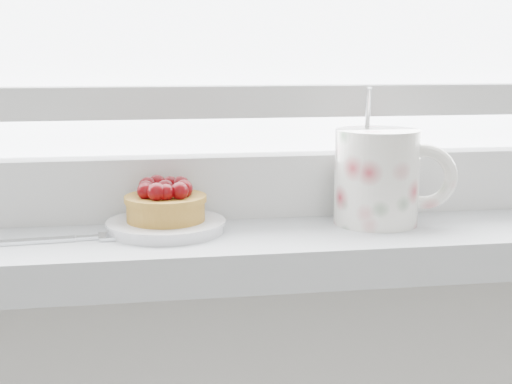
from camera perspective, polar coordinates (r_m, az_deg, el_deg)
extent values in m
cube|color=silver|center=(0.76, -0.69, -4.41)|extent=(1.60, 0.20, 0.04)
cube|color=silver|center=(0.82, -1.45, 0.60)|extent=(1.30, 0.05, 0.07)
cube|color=silver|center=(0.81, -1.48, 7.26)|extent=(1.30, 0.04, 0.04)
cylinder|color=silver|center=(0.75, -7.20, -2.72)|extent=(0.12, 0.12, 0.01)
cylinder|color=#996921|center=(0.74, -7.23, -1.28)|extent=(0.08, 0.08, 0.03)
cylinder|color=#996921|center=(0.74, -7.25, -0.52)|extent=(0.08, 0.08, 0.01)
sphere|color=#400003|center=(0.74, -7.27, 0.28)|extent=(0.02, 0.02, 0.02)
sphere|color=#400003|center=(0.75, -5.75, 0.36)|extent=(0.02, 0.02, 0.02)
sphere|color=#400003|center=(0.76, -6.04, 0.57)|extent=(0.02, 0.02, 0.02)
sphere|color=#400003|center=(0.76, -6.89, 0.60)|extent=(0.02, 0.02, 0.02)
sphere|color=#400003|center=(0.76, -7.93, 0.64)|extent=(0.02, 0.02, 0.02)
sphere|color=#400003|center=(0.76, -8.68, 0.49)|extent=(0.02, 0.02, 0.02)
sphere|color=#400003|center=(0.74, -8.79, 0.26)|extent=(0.02, 0.02, 0.02)
sphere|color=#400003|center=(0.73, -8.84, 0.07)|extent=(0.02, 0.02, 0.02)
sphere|color=#400003|center=(0.72, -7.96, -0.01)|extent=(0.02, 0.02, 0.02)
sphere|color=#400003|center=(0.72, -7.21, -0.03)|extent=(0.02, 0.02, 0.02)
sphere|color=#400003|center=(0.72, -6.14, 0.07)|extent=(0.02, 0.02, 0.02)
sphere|color=#400003|center=(0.73, -5.80, 0.25)|extent=(0.02, 0.02, 0.02)
cylinder|color=white|center=(0.78, 9.62, 1.20)|extent=(0.12, 0.12, 0.10)
cylinder|color=black|center=(0.77, 9.73, 4.63)|extent=(0.08, 0.08, 0.01)
torus|color=white|center=(0.78, 13.28, 1.18)|extent=(0.07, 0.04, 0.07)
cylinder|color=silver|center=(0.79, 8.93, 6.05)|extent=(0.01, 0.03, 0.06)
cube|color=silver|center=(0.73, -18.96, -3.83)|extent=(0.12, 0.02, 0.00)
cube|color=silver|center=(0.73, -13.31, -3.57)|extent=(0.02, 0.01, 0.00)
cube|color=silver|center=(0.73, -11.15, -3.47)|extent=(0.04, 0.03, 0.00)
cube|color=silver|center=(0.72, -8.38, -3.54)|extent=(0.04, 0.01, 0.00)
cube|color=silver|center=(0.73, -8.44, -3.40)|extent=(0.04, 0.01, 0.00)
cube|color=silver|center=(0.74, -8.50, -3.26)|extent=(0.04, 0.01, 0.00)
cube|color=silver|center=(0.75, -8.56, -3.13)|extent=(0.04, 0.01, 0.00)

